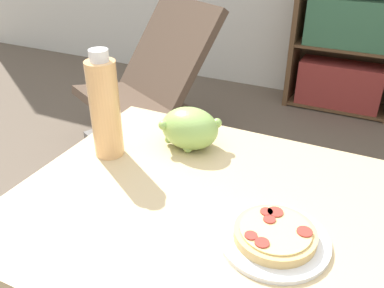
{
  "coord_description": "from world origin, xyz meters",
  "views": [
    {
      "loc": [
        0.25,
        -0.64,
        1.33
      ],
      "look_at": [
        -0.13,
        0.15,
        0.83
      ],
      "focal_mm": 38.0,
      "sensor_mm": 36.0,
      "label": 1
    }
  ],
  "objects_px": {
    "pizza_on_plate": "(275,236)",
    "bookshelf": "(352,20)",
    "grape_bunch": "(190,128)",
    "lounge_chair_near": "(148,107)",
    "drink_bottle": "(105,108)"
  },
  "relations": [
    {
      "from": "pizza_on_plate",
      "to": "grape_bunch",
      "type": "relative_size",
      "value": 1.37
    },
    {
      "from": "pizza_on_plate",
      "to": "bookshelf",
      "type": "xyz_separation_m",
      "value": [
        -0.12,
        2.47,
        -0.11
      ]
    },
    {
      "from": "lounge_chair_near",
      "to": "drink_bottle",
      "type": "bearing_deg",
      "value": -35.28
    },
    {
      "from": "lounge_chair_near",
      "to": "bookshelf",
      "type": "height_order",
      "value": "bookshelf"
    },
    {
      "from": "pizza_on_plate",
      "to": "bookshelf",
      "type": "distance_m",
      "value": 2.48
    },
    {
      "from": "grape_bunch",
      "to": "drink_bottle",
      "type": "xyz_separation_m",
      "value": [
        -0.18,
        -0.13,
        0.08
      ]
    },
    {
      "from": "bookshelf",
      "to": "pizza_on_plate",
      "type": "bearing_deg",
      "value": -87.17
    },
    {
      "from": "drink_bottle",
      "to": "lounge_chair_near",
      "type": "xyz_separation_m",
      "value": [
        -0.62,
        1.18,
        -0.61
      ]
    },
    {
      "from": "pizza_on_plate",
      "to": "lounge_chair_near",
      "type": "relative_size",
      "value": 0.23
    },
    {
      "from": "pizza_on_plate",
      "to": "grape_bunch",
      "type": "xyz_separation_m",
      "value": [
        -0.31,
        0.26,
        0.04
      ]
    },
    {
      "from": "pizza_on_plate",
      "to": "lounge_chair_near",
      "type": "bearing_deg",
      "value": 129.99
    },
    {
      "from": "grape_bunch",
      "to": "lounge_chair_near",
      "type": "relative_size",
      "value": 0.17
    },
    {
      "from": "pizza_on_plate",
      "to": "drink_bottle",
      "type": "bearing_deg",
      "value": 164.15
    },
    {
      "from": "pizza_on_plate",
      "to": "bookshelf",
      "type": "relative_size",
      "value": 0.16
    },
    {
      "from": "grape_bunch",
      "to": "bookshelf",
      "type": "bearing_deg",
      "value": 85.07
    }
  ]
}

